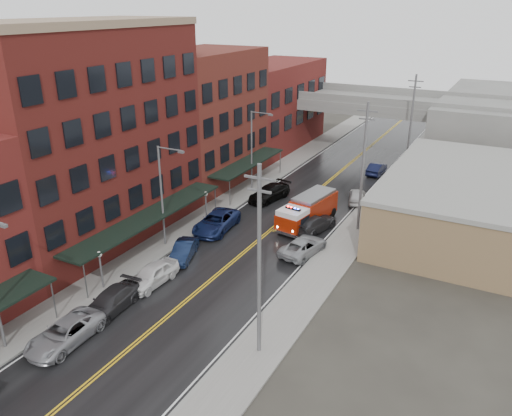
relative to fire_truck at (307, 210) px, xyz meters
The scene contains 31 objects.
road 4.90m from the fire_truck, 122.02° to the right, with size 11.00×160.00×0.02m, color black.
sidewalk_left 10.64m from the fire_truck, 157.97° to the right, with size 3.00×160.00×0.15m, color slate.
sidewalk_right 6.40m from the fire_truck, 39.33° to the right, with size 3.00×160.00×0.15m, color slate.
curb_left 9.15m from the fire_truck, 154.04° to the right, with size 0.30×160.00×0.15m, color gray.
curb_right 5.27m from the fire_truck, 51.23° to the right, with size 0.30×160.00×0.15m, color gray.
brick_building_b 20.61m from the fire_truck, 145.22° to the right, with size 9.00×20.00×18.00m, color #4F1815.
brick_building_c 18.10m from the fire_truck, 157.46° to the left, with size 9.00×15.00×15.00m, color maroon.
brick_building_far 29.10m from the fire_truck, 123.26° to the left, with size 9.00×20.00×12.00m, color maroon.
tan_building 14.85m from the fire_truck, 24.08° to the left, with size 14.00×22.00×5.00m, color olive.
right_far_block 39.33m from the fire_truck, 66.70° to the left, with size 18.00×30.00×8.00m, color slate.
awning_1 14.88m from the fire_truck, 132.29° to the right, with size 2.60×18.00×3.09m.
awning_2 12.01m from the fire_truck, 146.69° to the left, with size 2.60×13.00×3.09m.
globe_lamp_1 20.04m from the fire_truck, 116.30° to the right, with size 0.44×0.44×3.12m.
globe_lamp_2 9.75m from the fire_truck, 155.98° to the right, with size 0.44×0.44×3.12m.
street_lamp_1 13.93m from the fire_truck, 132.18° to the right, with size 2.64×0.22×9.00m.
street_lamp_2 11.46m from the fire_truck, 146.18° to the left, with size 2.64×0.22×9.00m.
utility_pole_0 20.11m from the fire_truck, 76.00° to the right, with size 1.80×0.24×12.00m.
utility_pole_1 6.81m from the fire_truck, 12.47° to the left, with size 1.80×0.24×12.00m.
utility_pole_2 22.09m from the fire_truck, 77.34° to the left, with size 1.80×0.24×12.00m.
overpass 28.51m from the fire_truck, 95.04° to the left, with size 40.00×10.00×7.50m.
fire_truck is the anchor object (origin of this frame).
parked_car_left_2 24.69m from the fire_truck, 104.91° to the right, with size 2.44×5.29×1.47m, color gray.
parked_car_left_3 20.82m from the fire_truck, 107.79° to the right, with size 2.05×5.04×1.46m, color #27272A.
parked_car_left_4 16.80m from the fire_truck, 111.22° to the right, with size 1.91×4.74×1.61m, color white.
parked_car_left_5 12.88m from the fire_truck, 119.83° to the right, with size 1.49×4.29×1.41m, color #0E1934.
parked_car_left_6 8.70m from the fire_truck, 143.53° to the right, with size 2.75×5.97×1.66m, color #14204C.
parked_car_left_7 7.39m from the fire_truck, 145.62° to the left, with size 2.24×5.51×1.60m, color black.
parked_car_right_0 6.17m from the fire_truck, 70.19° to the right, with size 2.33×5.06×1.41m, color #929599.
parked_car_right_1 1.70m from the fire_truck, 42.78° to the right, with size 2.20×5.40×1.57m, color #29292C.
parked_car_right_2 8.28m from the fire_truck, 72.15° to the left, with size 1.73×4.30×1.47m, color #B7B7B7.
parked_car_right_3 18.35m from the fire_truck, 84.38° to the left, with size 1.52×4.37×1.44m, color black.
Camera 1 is at (18.66, -7.01, 19.72)m, focal length 35.00 mm.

